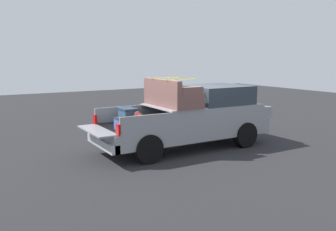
# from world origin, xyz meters

# --- Properties ---
(ground_plane) EXTENTS (40.00, 40.00, 0.00)m
(ground_plane) POSITION_xyz_m (0.00, 0.00, 0.00)
(ground_plane) COLOR #262628
(pickup_truck) EXTENTS (6.05, 2.06, 2.23)m
(pickup_truck) POSITION_xyz_m (0.37, 0.00, 0.99)
(pickup_truck) COLOR gray
(pickup_truck) RESTS_ON ground_plane
(trash_can) EXTENTS (0.60, 0.60, 0.98)m
(trash_can) POSITION_xyz_m (3.20, 3.01, 0.50)
(trash_can) COLOR #3F4C66
(trash_can) RESTS_ON ground_plane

